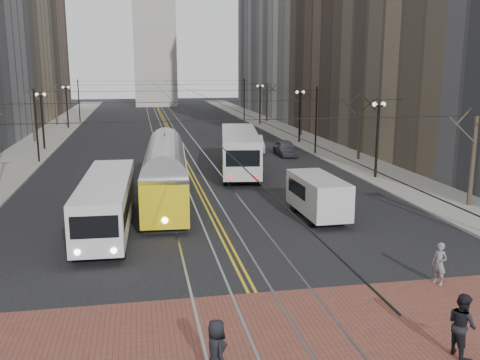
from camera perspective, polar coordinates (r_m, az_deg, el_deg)
name	(u,v)px	position (r m, az deg, el deg)	size (l,w,h in m)	color
ground	(247,283)	(21.66, 0.77, -10.93)	(260.00, 260.00, 0.00)	black
sidewalk_left	(43,141)	(66.02, -20.28, 3.95)	(5.00, 140.00, 0.15)	gray
sidewalk_right	(293,135)	(67.81, 5.65, 4.83)	(5.00, 140.00, 0.15)	gray
crosswalk_band	(272,331)	(18.13, 3.39, -15.74)	(25.00, 6.00, 0.01)	brown
streetcar_rails	(173,138)	(65.22, -7.14, 4.45)	(4.80, 130.00, 0.02)	gray
centre_lines	(173,138)	(65.22, -7.14, 4.45)	(0.42, 130.00, 0.01)	gold
building_left_far	(11,1)	(108.34, -23.20, 17.17)	(16.00, 20.00, 40.00)	brown
building_right_far	(288,7)	(110.21, 5.11, 17.94)	(16.00, 20.00, 40.00)	slate
lamp_posts	(184,131)	(48.79, -5.98, 5.27)	(27.60, 57.20, 5.60)	black
street_trees	(179,123)	(55.24, -6.56, 6.04)	(31.68, 53.28, 5.60)	#382D23
trolley_wires	(179,114)	(54.73, -6.55, 7.01)	(25.96, 120.00, 6.60)	black
transit_bus	(107,205)	(28.71, -14.00, -2.56)	(2.34, 11.23, 2.81)	silver
streetcar	(166,179)	(33.50, -7.94, 0.06)	(2.50, 13.47, 3.18)	gold
rear_bus	(240,152)	(43.43, -0.04, 3.00)	(2.77, 12.73, 3.32)	#BCBCBC
cargo_van	(318,198)	(30.53, 8.29, -1.88)	(2.07, 5.39, 2.38)	silver
sedan_grey	(285,148)	(52.12, 4.87, 3.44)	(1.75, 4.36, 1.49)	#45474E
sedan_silver	(253,144)	(53.92, 1.44, 3.88)	(1.81, 5.19, 1.71)	#B1B2B9
pedestrian_a	(216,351)	(15.17, -2.54, -17.76)	(0.87, 0.57, 1.79)	black
pedestrian_b	(439,264)	(22.66, 20.50, -8.35)	(0.62, 0.40, 1.69)	slate
pedestrian_c	(462,325)	(17.59, 22.59, -14.06)	(0.94, 0.73, 1.94)	black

